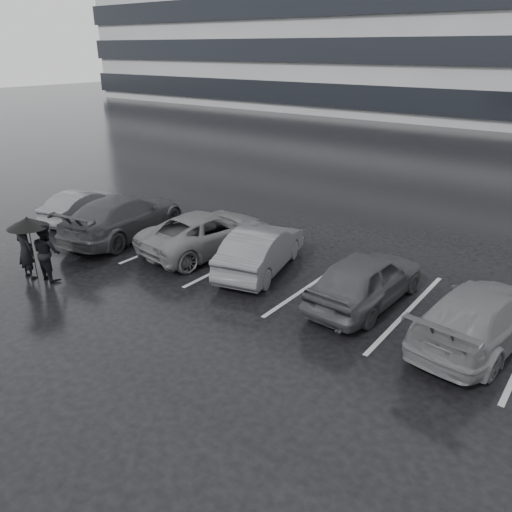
{
  "coord_description": "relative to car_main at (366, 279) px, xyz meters",
  "views": [
    {
      "loc": [
        7.07,
        -8.86,
        6.28
      ],
      "look_at": [
        -0.36,
        1.0,
        1.1
      ],
      "focal_mm": 35.0,
      "sensor_mm": 36.0,
      "label": 1
    }
  ],
  "objects": [
    {
      "name": "car_west_c",
      "position": [
        -9.12,
        -0.46,
        0.03
      ],
      "size": [
        2.89,
        5.37,
        1.48
      ],
      "primitive_type": "imported",
      "rotation": [
        0.0,
        0.0,
        3.31
      ],
      "color": "black",
      "rests_on": "ground"
    },
    {
      "name": "umbrella",
      "position": [
        -8.3,
        -4.41,
        1.04
      ],
      "size": [
        1.13,
        1.13,
        1.92
      ],
      "color": "black",
      "rests_on": "ground"
    },
    {
      "name": "car_main",
      "position": [
        0.0,
        0.0,
        0.0
      ],
      "size": [
        1.86,
        4.23,
        1.41
      ],
      "primitive_type": "imported",
      "rotation": [
        0.0,
        0.0,
        3.09
      ],
      "color": "black",
      "rests_on": "ground"
    },
    {
      "name": "pedestrian_left",
      "position": [
        -8.56,
        -4.48,
        0.17
      ],
      "size": [
        0.65,
        0.44,
        1.75
      ],
      "primitive_type": "imported",
      "rotation": [
        0.0,
        0.0,
        3.17
      ],
      "color": "black",
      "rests_on": "ground"
    },
    {
      "name": "ground",
      "position": [
        -2.28,
        -2.26,
        -0.71
      ],
      "size": [
        160.0,
        160.0,
        0.0
      ],
      "primitive_type": "plane",
      "color": "black",
      "rests_on": "ground"
    },
    {
      "name": "car_west_b",
      "position": [
        -5.82,
        0.28,
        -0.05
      ],
      "size": [
        2.76,
        4.97,
        1.32
      ],
      "primitive_type": "imported",
      "rotation": [
        0.0,
        0.0,
        3.02
      ],
      "color": "#454547",
      "rests_on": "ground"
    },
    {
      "name": "stall_stripes",
      "position": [
        -3.08,
        0.24,
        -0.71
      ],
      "size": [
        19.72,
        5.0,
        0.0
      ],
      "color": "#9A9A9C",
      "rests_on": "ground"
    },
    {
      "name": "car_east",
      "position": [
        2.89,
        -0.15,
        -0.04
      ],
      "size": [
        2.42,
        4.79,
        1.33
      ],
      "primitive_type": "imported",
      "rotation": [
        0.0,
        0.0,
        3.02
      ],
      "color": "#454547",
      "rests_on": "ground"
    },
    {
      "name": "car_west_a",
      "position": [
        -3.46,
        0.08,
        -0.04
      ],
      "size": [
        2.39,
        4.3,
        1.34
      ],
      "primitive_type": "imported",
      "rotation": [
        0.0,
        0.0,
        3.39
      ],
      "color": "#333336",
      "rests_on": "ground"
    },
    {
      "name": "car_west_d",
      "position": [
        -11.79,
        -0.28,
        -0.12
      ],
      "size": [
        1.99,
        3.78,
        1.18
      ],
      "primitive_type": "imported",
      "rotation": [
        0.0,
        0.0,
        3.36
      ],
      "color": "#333336",
      "rests_on": "ground"
    },
    {
      "name": "pedestrian_right",
      "position": [
        -8.0,
        -4.16,
        0.14
      ],
      "size": [
        0.84,
        0.66,
        1.69
      ],
      "primitive_type": "imported",
      "rotation": [
        0.0,
        0.0,
        3.11
      ],
      "color": "black",
      "rests_on": "ground"
    }
  ]
}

